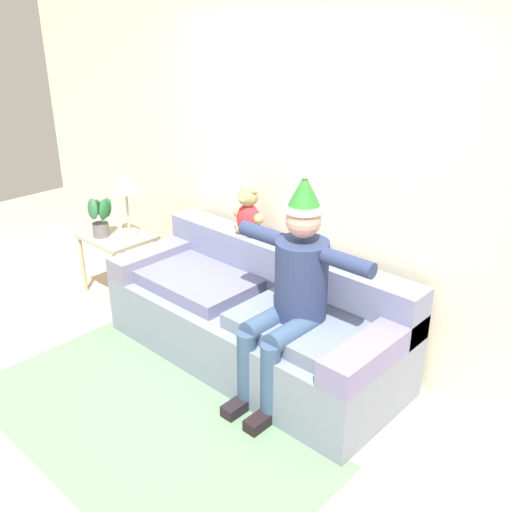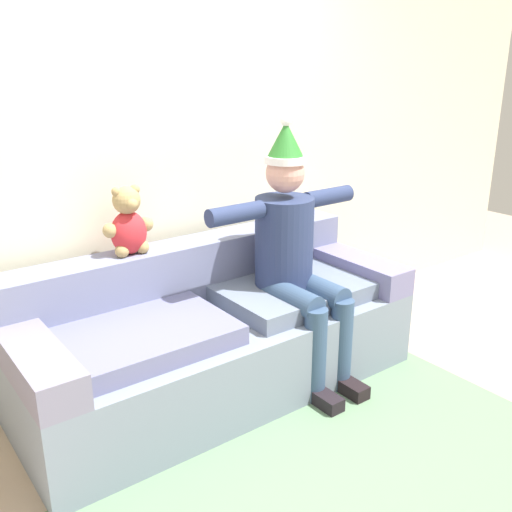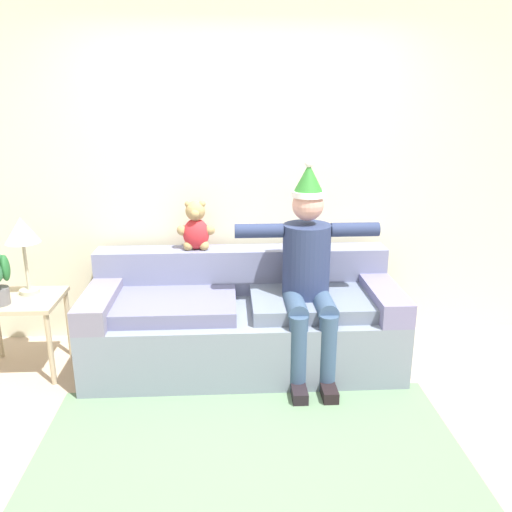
# 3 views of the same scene
# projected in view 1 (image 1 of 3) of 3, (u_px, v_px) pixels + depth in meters

# --- Properties ---
(ground_plane) EXTENTS (10.00, 10.00, 0.00)m
(ground_plane) POSITION_uv_depth(u_px,v_px,m) (147.00, 421.00, 3.61)
(ground_plane) COLOR tan
(back_wall) EXTENTS (7.00, 0.10, 2.70)m
(back_wall) POSITION_uv_depth(u_px,v_px,m) (307.00, 166.00, 4.10)
(back_wall) COLOR beige
(back_wall) RESTS_ON ground_plane
(couch) EXTENTS (2.25, 0.91, 0.80)m
(couch) POSITION_uv_depth(u_px,v_px,m) (256.00, 318.00, 4.15)
(couch) COLOR slate
(couch) RESTS_ON ground_plane
(person_seated) EXTENTS (1.02, 0.77, 1.53)m
(person_seated) POSITION_uv_depth(u_px,v_px,m) (292.00, 289.00, 3.58)
(person_seated) COLOR navy
(person_seated) RESTS_ON ground_plane
(teddy_bear) EXTENTS (0.29, 0.17, 0.38)m
(teddy_bear) POSITION_uv_depth(u_px,v_px,m) (248.00, 213.00, 4.30)
(teddy_bear) COLOR red
(teddy_bear) RESTS_ON couch
(side_table) EXTENTS (0.59, 0.49, 0.56)m
(side_table) POSITION_uv_depth(u_px,v_px,m) (118.00, 244.00, 5.04)
(side_table) COLOR tan
(side_table) RESTS_ON ground_plane
(table_lamp) EXTENTS (0.24, 0.24, 0.56)m
(table_lamp) POSITION_uv_depth(u_px,v_px,m) (125.00, 185.00, 4.86)
(table_lamp) COLOR #AFB09C
(table_lamp) RESTS_ON side_table
(potted_plant) EXTENTS (0.22, 0.25, 0.38)m
(potted_plant) POSITION_uv_depth(u_px,v_px,m) (100.00, 216.00, 4.91)
(potted_plant) COLOR slate
(potted_plant) RESTS_ON side_table
(candle_tall) EXTENTS (0.04, 0.04, 0.24)m
(candle_tall) POSITION_uv_depth(u_px,v_px,m) (102.00, 215.00, 5.04)
(candle_tall) COLOR beige
(candle_tall) RESTS_ON side_table
(area_rug) EXTENTS (2.42, 1.25, 0.01)m
(area_rug) POSITION_uv_depth(u_px,v_px,m) (142.00, 424.00, 3.58)
(area_rug) COLOR slate
(area_rug) RESTS_ON ground_plane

